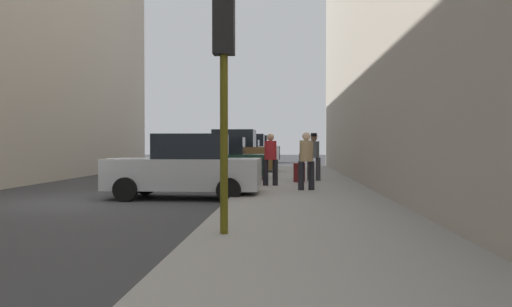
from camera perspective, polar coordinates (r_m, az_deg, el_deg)
name	(u,v)px	position (r m, az deg, el deg)	size (l,w,h in m)	color
ground_plane	(78,202)	(13.90, -19.64, -5.22)	(120.00, 120.00, 0.00)	#38383A
sidewalk	(308,200)	(12.80, 6.01, -5.36)	(4.00, 40.00, 0.15)	gray
parked_silver_sedan	(186,168)	(14.01, -8.01, -1.63)	(4.22, 2.10, 1.79)	#B7BABF
parked_dark_green_sedan	(217,161)	(20.03, -4.52, -0.83)	(4.23, 2.11, 1.79)	#193828
parked_bronze_suv	(231,154)	(25.30, -2.84, -0.02)	(4.67, 2.20, 2.25)	brown
parked_blue_sedan	(241,155)	(30.47, -1.76, -0.19)	(4.22, 2.10, 1.79)	navy
parked_white_van	(247,151)	(35.66, -0.99, 0.29)	(4.61, 2.08, 2.25)	silver
parked_black_suv	(253,150)	(41.06, -0.39, 0.38)	(4.61, 2.09, 2.25)	black
fire_hydrant	(255,176)	(15.91, -0.08, -2.58)	(0.42, 0.22, 0.70)	red
traffic_light	(224,61)	(7.65, -3.69, 10.50)	(0.32, 0.32, 3.60)	#514C0F
pedestrian_with_beanie	(314,154)	(18.79, 6.63, -0.08)	(0.52, 0.44, 1.78)	#333338
pedestrian_in_tan_coat	(306,158)	(14.83, 5.77, -0.49)	(0.53, 0.49, 1.71)	black
pedestrian_in_red_jacket	(270,156)	(16.40, 1.66, -0.34)	(0.52, 0.45, 1.71)	black
rolling_suitcase	(299,172)	(18.14, 4.98, -2.16)	(0.44, 0.61, 1.04)	#591414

